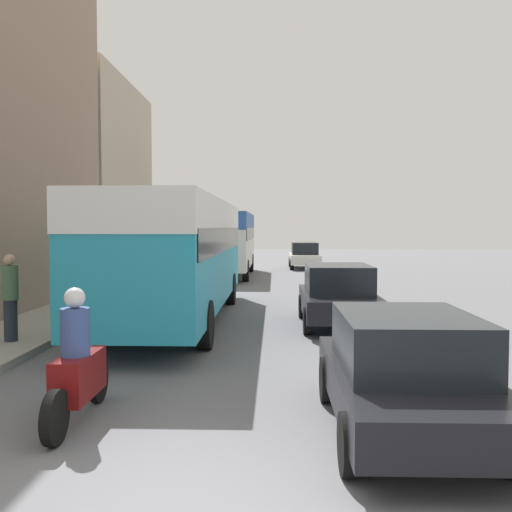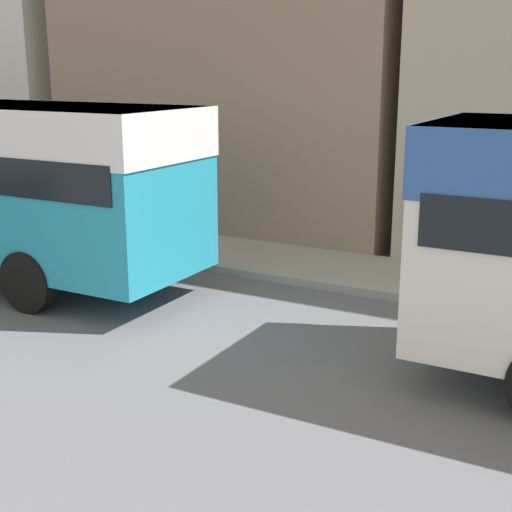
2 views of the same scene
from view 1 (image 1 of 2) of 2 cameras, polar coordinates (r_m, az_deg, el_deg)
name	(u,v)px [view 1 (image 1 of 2)]	position (r m, az deg, el deg)	size (l,w,h in m)	color
ground_plane	(204,509)	(5.50, -5.20, -23.86)	(120.00, 120.00, 0.00)	slate
building_far_terrace	(71,182)	(28.76, -18.02, 7.07)	(5.79, 9.24, 9.30)	#BCAD93
bus_lead	(178,244)	(15.03, -7.82, 1.23)	(2.52, 11.00, 3.16)	teal
bus_following	(225,236)	(28.89, -3.09, 2.04)	(2.64, 9.11, 3.17)	silver
motorcycle_behind_lead	(78,369)	(7.67, -17.42, -10.75)	(0.38, 2.24, 1.73)	maroon
car_crossing	(338,294)	(14.49, 8.20, -3.82)	(1.86, 3.95, 1.54)	black
car_far_curb	(304,255)	(34.52, 4.86, 0.10)	(1.82, 4.37, 1.57)	silver
car_distant	(406,371)	(7.18, 14.77, -11.08)	(1.84, 3.88, 1.45)	black
pedestrian_near_curb	(10,296)	(12.68, -23.37, -3.69)	(0.33, 0.33, 1.78)	#232838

